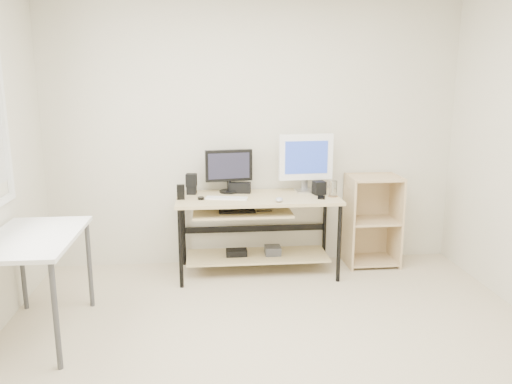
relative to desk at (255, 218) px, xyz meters
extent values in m
cube|color=beige|center=(0.03, -1.66, -0.54)|extent=(4.00, 4.00, 0.01)
cube|color=beige|center=(0.03, 0.34, 0.76)|extent=(4.00, 0.01, 2.60)
cube|color=beige|center=(0.03, -3.66, 0.76)|extent=(4.00, 0.01, 2.60)
cube|color=#CCB881|center=(0.03, -0.01, 0.20)|extent=(1.50, 0.65, 0.03)
cube|color=#CCB881|center=(-0.12, -0.06, 0.08)|extent=(0.90, 0.49, 0.02)
cube|color=#CCB881|center=(0.03, 0.04, -0.39)|extent=(1.35, 0.46, 0.02)
cube|color=black|center=(-0.17, -0.06, 0.10)|extent=(0.33, 0.22, 0.01)
cylinder|color=black|center=(0.08, -0.11, 0.10)|extent=(0.14, 0.01, 0.01)
cube|color=#3E3E40|center=(0.18, 0.04, -0.34)|extent=(0.15, 0.15, 0.08)
cube|color=black|center=(-0.17, 0.04, -0.35)|extent=(0.20, 0.12, 0.06)
cylinder|color=black|center=(-0.68, -0.29, -0.18)|extent=(0.04, 0.04, 0.72)
cylinder|color=black|center=(-0.68, 0.28, -0.18)|extent=(0.04, 0.04, 0.72)
cylinder|color=black|center=(0.74, -0.29, -0.18)|extent=(0.04, 0.04, 0.72)
cylinder|color=black|center=(0.74, 0.28, -0.18)|extent=(0.04, 0.04, 0.72)
cube|color=white|center=(-1.65, -1.06, 0.20)|extent=(0.60, 1.00, 0.03)
cylinder|color=#3E3E40|center=(-1.91, -0.60, -0.18)|extent=(0.04, 0.04, 0.72)
cylinder|color=#3E3E40|center=(-1.39, -1.52, -0.18)|extent=(0.04, 0.04, 0.72)
cylinder|color=#3E3E40|center=(-1.39, -0.60, -0.18)|extent=(0.04, 0.04, 0.72)
cube|color=#D5B785|center=(0.94, 0.12, -0.09)|extent=(0.02, 0.40, 0.90)
cube|color=#D5B785|center=(1.42, 0.12, -0.09)|extent=(0.02, 0.40, 0.90)
cube|color=#D5B785|center=(1.18, 0.31, -0.09)|extent=(0.50, 0.02, 0.90)
cube|color=#D5B785|center=(1.18, 0.12, -0.50)|extent=(0.46, 0.38, 0.02)
cube|color=#D5B785|center=(1.18, 0.12, -0.09)|extent=(0.46, 0.38, 0.02)
cube|color=#D5B785|center=(1.18, 0.12, 0.34)|extent=(0.46, 0.38, 0.02)
cylinder|color=black|center=(-0.23, 0.19, 0.22)|extent=(0.19, 0.19, 0.02)
cylinder|color=black|center=(-0.23, 0.19, 0.28)|extent=(0.04, 0.04, 0.09)
cube|color=black|center=(-0.23, 0.19, 0.47)|extent=(0.45, 0.11, 0.30)
cube|color=black|center=(-0.23, 0.17, 0.47)|extent=(0.38, 0.06, 0.24)
cube|color=silver|center=(0.50, 0.16, 0.22)|extent=(0.19, 0.17, 0.02)
cylinder|color=silver|center=(0.50, 0.16, 0.28)|extent=(0.05, 0.05, 0.10)
cube|color=white|center=(0.50, 0.16, 0.55)|extent=(0.52, 0.09, 0.44)
cube|color=#263FA6|center=(0.50, 0.13, 0.55)|extent=(0.44, 0.03, 0.35)
cube|color=white|center=(-0.27, -0.07, 0.22)|extent=(0.40, 0.18, 0.01)
ellipsoid|color=#BBBBC1|center=(0.19, -0.22, 0.23)|extent=(0.08, 0.12, 0.04)
cube|color=black|center=(-0.13, 0.16, 0.26)|extent=(0.21, 0.12, 0.10)
cube|color=black|center=(-0.59, 0.16, 0.25)|extent=(0.10, 0.10, 0.08)
cube|color=black|center=(-0.59, 0.16, 0.35)|extent=(0.11, 0.11, 0.12)
cube|color=black|center=(0.61, 0.03, 0.27)|extent=(0.13, 0.13, 0.13)
cube|color=black|center=(-0.68, -0.05, 0.28)|extent=(0.07, 0.04, 0.14)
cylinder|color=black|center=(-0.50, -0.08, 0.22)|extent=(0.07, 0.07, 0.02)
cube|color=black|center=(0.60, -0.12, 0.22)|extent=(0.09, 0.14, 0.01)
cylinder|color=olive|center=(0.72, -0.08, 0.21)|extent=(0.12, 0.12, 0.01)
cylinder|color=white|center=(0.72, -0.08, 0.29)|extent=(0.09, 0.09, 0.14)
camera|label=1|loc=(-0.43, -4.49, 1.25)|focal=35.00mm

